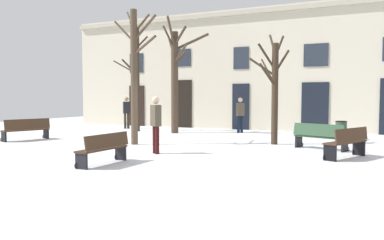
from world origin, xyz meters
The scene contains 14 objects.
ground_plane centered at (0.00, 0.00, 0.00)m, with size 35.81×35.81×0.00m, color white.
building_facade centered at (0.01, 8.70, 3.36)m, with size 22.38×0.60×6.63m.
tree_right_of_center centered at (2.99, 2.68, 2.23)m, with size 1.40×2.29×4.41m.
tree_left_of_center centered at (-1.79, 0.39, 2.76)m, with size 2.01×1.18×5.25m.
tree_foreground centered at (-2.49, 5.17, 2.86)m, with size 2.12×2.52×5.62m.
tree_center centered at (-4.85, 5.31, 2.85)m, with size 1.38×1.94×5.62m.
litter_bin centered at (5.25, 5.28, 0.40)m, with size 0.48×0.48×0.80m.
bench_near_center_tree centered at (-6.67, -0.33, 0.46)m, with size 1.09×1.95×0.90m.
bench_near_lamp centered at (-0.12, -3.69, 0.44)m, with size 0.51×1.74×0.84m.
bench_by_litter_bin centered at (5.73, 0.13, 0.48)m, with size 1.17×1.80×0.91m.
bench_back_to_back_right centered at (4.79, 1.79, 0.46)m, with size 1.88×1.12×0.90m.
person_crossing_plaza centered at (0.15, -1.38, 1.03)m, with size 0.44×0.40×1.82m.
person_strolling centered at (0.42, 6.61, 1.00)m, with size 0.43×0.42×1.78m.
person_near_bench centered at (-6.28, 6.43, 1.02)m, with size 0.43×0.42×1.81m.
Camera 1 is at (6.28, -11.99, 1.80)m, focal length 36.08 mm.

